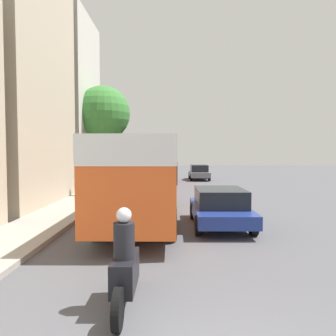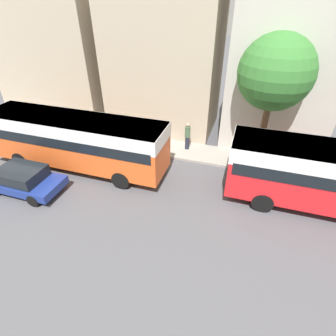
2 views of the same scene
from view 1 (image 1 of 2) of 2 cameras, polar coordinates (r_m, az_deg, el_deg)
building_far_terrace at (r=25.34m, az=-19.61°, el=10.49°), size 5.64×6.28×12.20m
bus_lead at (r=13.07m, az=-4.29°, el=-0.02°), size 2.53×10.52×3.09m
bus_following at (r=26.37m, az=-2.90°, el=1.52°), size 2.56×9.55×3.16m
motorcycle_behind_lead at (r=5.90m, az=-7.54°, el=-16.77°), size 0.38×2.24×1.73m
car_crossing at (r=31.04m, az=5.43°, el=-0.69°), size 1.83×4.09×1.42m
car_far_curb at (r=11.86m, az=9.06°, el=-6.62°), size 1.96×4.08×1.35m
pedestrian_near_curb at (r=19.28m, az=-14.09°, el=-1.91°), size 0.35×0.35×1.81m
street_tree at (r=23.63m, az=-11.27°, el=9.25°), size 3.80×3.80×7.09m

